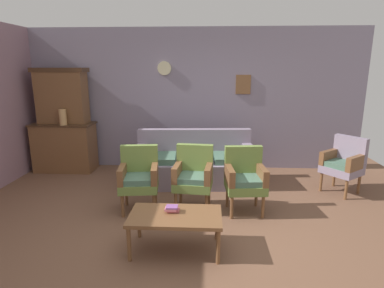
{
  "coord_description": "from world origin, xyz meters",
  "views": [
    {
      "loc": [
        0.25,
        -3.54,
        1.97
      ],
      "look_at": [
        0.01,
        1.04,
        0.85
      ],
      "focal_mm": 29.51,
      "sensor_mm": 36.0,
      "label": 1
    }
  ],
  "objects_px": {
    "side_cabinet": "(65,147)",
    "book_stack_on_table": "(172,209)",
    "wingback_chair_by_fireplace": "(344,162)",
    "coffee_table": "(175,218)",
    "floral_couch": "(195,165)",
    "armchair_row_middle": "(139,176)",
    "armchair_by_doorway": "(193,175)",
    "armchair_near_couch_end": "(245,177)",
    "vase_on_cabinet": "(63,117)"
  },
  "relations": [
    {
      "from": "armchair_row_middle",
      "to": "armchair_by_doorway",
      "type": "height_order",
      "value": "same"
    },
    {
      "from": "side_cabinet",
      "to": "coffee_table",
      "type": "distance_m",
      "value": 3.61
    },
    {
      "from": "armchair_row_middle",
      "to": "book_stack_on_table",
      "type": "bearing_deg",
      "value": -58.72
    },
    {
      "from": "armchair_by_doorway",
      "to": "side_cabinet",
      "type": "bearing_deg",
      "value": 148.35
    },
    {
      "from": "floral_couch",
      "to": "armchair_by_doorway",
      "type": "distance_m",
      "value": 1.04
    },
    {
      "from": "side_cabinet",
      "to": "floral_couch",
      "type": "relative_size",
      "value": 0.56
    },
    {
      "from": "floral_couch",
      "to": "armchair_near_couch_end",
      "type": "relative_size",
      "value": 2.29
    },
    {
      "from": "vase_on_cabinet",
      "to": "coffee_table",
      "type": "height_order",
      "value": "vase_on_cabinet"
    },
    {
      "from": "armchair_row_middle",
      "to": "book_stack_on_table",
      "type": "height_order",
      "value": "armchair_row_middle"
    },
    {
      "from": "vase_on_cabinet",
      "to": "armchair_by_doorway",
      "type": "distance_m",
      "value": 2.91
    },
    {
      "from": "armchair_by_doorway",
      "to": "floral_couch",
      "type": "bearing_deg",
      "value": 91.53
    },
    {
      "from": "side_cabinet",
      "to": "armchair_by_doorway",
      "type": "distance_m",
      "value": 3.02
    },
    {
      "from": "wingback_chair_by_fireplace",
      "to": "book_stack_on_table",
      "type": "distance_m",
      "value": 3.09
    },
    {
      "from": "vase_on_cabinet",
      "to": "armchair_row_middle",
      "type": "xyz_separation_m",
      "value": [
        1.72,
        -1.5,
        -0.58
      ]
    },
    {
      "from": "armchair_near_couch_end",
      "to": "wingback_chair_by_fireplace",
      "type": "xyz_separation_m",
      "value": [
        1.65,
        0.78,
        0.0
      ]
    },
    {
      "from": "armchair_near_couch_end",
      "to": "wingback_chair_by_fireplace",
      "type": "distance_m",
      "value": 1.83
    },
    {
      "from": "armchair_by_doorway",
      "to": "book_stack_on_table",
      "type": "relative_size",
      "value": 5.82
    },
    {
      "from": "side_cabinet",
      "to": "armchair_row_middle",
      "type": "relative_size",
      "value": 1.28
    },
    {
      "from": "book_stack_on_table",
      "to": "wingback_chair_by_fireplace",
      "type": "bearing_deg",
      "value": 34.34
    },
    {
      "from": "wingback_chair_by_fireplace",
      "to": "book_stack_on_table",
      "type": "xyz_separation_m",
      "value": [
        -2.55,
        -1.74,
        -0.04
      ]
    },
    {
      "from": "wingback_chair_by_fireplace",
      "to": "book_stack_on_table",
      "type": "relative_size",
      "value": 5.82
    },
    {
      "from": "coffee_table",
      "to": "armchair_near_couch_end",
      "type": "bearing_deg",
      "value": 50.17
    },
    {
      "from": "side_cabinet",
      "to": "book_stack_on_table",
      "type": "relative_size",
      "value": 7.47
    },
    {
      "from": "vase_on_cabinet",
      "to": "coffee_table",
      "type": "xyz_separation_m",
      "value": [
        2.33,
        -2.5,
        -0.7
      ]
    },
    {
      "from": "side_cabinet",
      "to": "armchair_row_middle",
      "type": "xyz_separation_m",
      "value": [
        1.82,
        -1.67,
        0.03
      ]
    },
    {
      "from": "floral_couch",
      "to": "book_stack_on_table",
      "type": "height_order",
      "value": "floral_couch"
    },
    {
      "from": "vase_on_cabinet",
      "to": "armchair_by_doorway",
      "type": "bearing_deg",
      "value": -29.7
    },
    {
      "from": "side_cabinet",
      "to": "coffee_table",
      "type": "height_order",
      "value": "side_cabinet"
    },
    {
      "from": "vase_on_cabinet",
      "to": "wingback_chair_by_fireplace",
      "type": "height_order",
      "value": "vase_on_cabinet"
    },
    {
      "from": "side_cabinet",
      "to": "book_stack_on_table",
      "type": "distance_m",
      "value": 3.53
    },
    {
      "from": "wingback_chair_by_fireplace",
      "to": "coffee_table",
      "type": "xyz_separation_m",
      "value": [
        -2.51,
        -1.8,
        -0.12
      ]
    },
    {
      "from": "armchair_by_doorway",
      "to": "book_stack_on_table",
      "type": "xyz_separation_m",
      "value": [
        -0.19,
        -1.02,
        -0.04
      ]
    },
    {
      "from": "side_cabinet",
      "to": "book_stack_on_table",
      "type": "bearing_deg",
      "value": -47.5
    },
    {
      "from": "armchair_row_middle",
      "to": "side_cabinet",
      "type": "bearing_deg",
      "value": 137.46
    },
    {
      "from": "armchair_near_couch_end",
      "to": "coffee_table",
      "type": "distance_m",
      "value": 1.34
    },
    {
      "from": "armchair_by_doorway",
      "to": "coffee_table",
      "type": "xyz_separation_m",
      "value": [
        -0.14,
        -1.08,
        -0.12
      ]
    },
    {
      "from": "vase_on_cabinet",
      "to": "armchair_near_couch_end",
      "type": "relative_size",
      "value": 0.33
    },
    {
      "from": "coffee_table",
      "to": "armchair_row_middle",
      "type": "bearing_deg",
      "value": 121.46
    },
    {
      "from": "armchair_by_doorway",
      "to": "book_stack_on_table",
      "type": "bearing_deg",
      "value": -100.34
    },
    {
      "from": "armchair_row_middle",
      "to": "book_stack_on_table",
      "type": "xyz_separation_m",
      "value": [
        0.57,
        -0.94,
        -0.04
      ]
    },
    {
      "from": "armchair_row_middle",
      "to": "book_stack_on_table",
      "type": "distance_m",
      "value": 1.1
    },
    {
      "from": "side_cabinet",
      "to": "wingback_chair_by_fireplace",
      "type": "height_order",
      "value": "side_cabinet"
    },
    {
      "from": "armchair_by_doorway",
      "to": "wingback_chair_by_fireplace",
      "type": "height_order",
      "value": "same"
    },
    {
      "from": "side_cabinet",
      "to": "vase_on_cabinet",
      "type": "distance_m",
      "value": 0.64
    },
    {
      "from": "armchair_near_couch_end",
      "to": "wingback_chair_by_fireplace",
      "type": "bearing_deg",
      "value": 25.27
    },
    {
      "from": "floral_couch",
      "to": "armchair_row_middle",
      "type": "xyz_separation_m",
      "value": [
        -0.73,
        -1.11,
        0.17
      ]
    },
    {
      "from": "armchair_row_middle",
      "to": "wingback_chair_by_fireplace",
      "type": "height_order",
      "value": "same"
    },
    {
      "from": "floral_couch",
      "to": "armchair_near_couch_end",
      "type": "height_order",
      "value": "same"
    },
    {
      "from": "vase_on_cabinet",
      "to": "armchair_near_couch_end",
      "type": "xyz_separation_m",
      "value": [
        3.19,
        -1.47,
        -0.58
      ]
    },
    {
      "from": "armchair_near_couch_end",
      "to": "book_stack_on_table",
      "type": "height_order",
      "value": "armchair_near_couch_end"
    }
  ]
}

